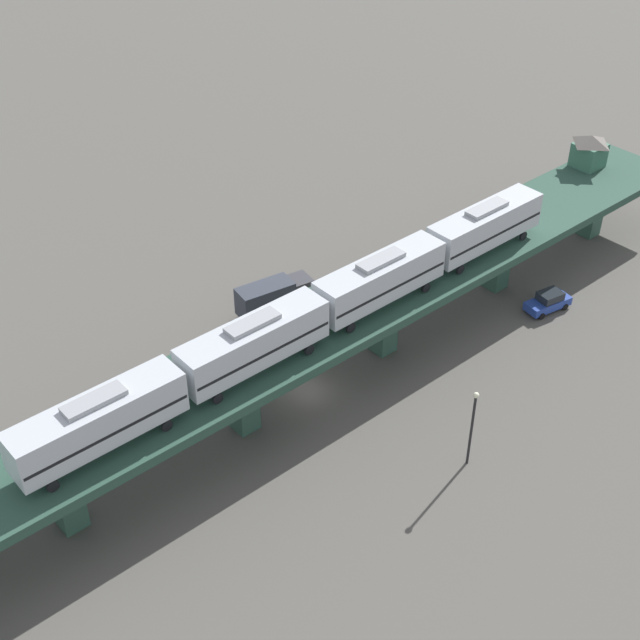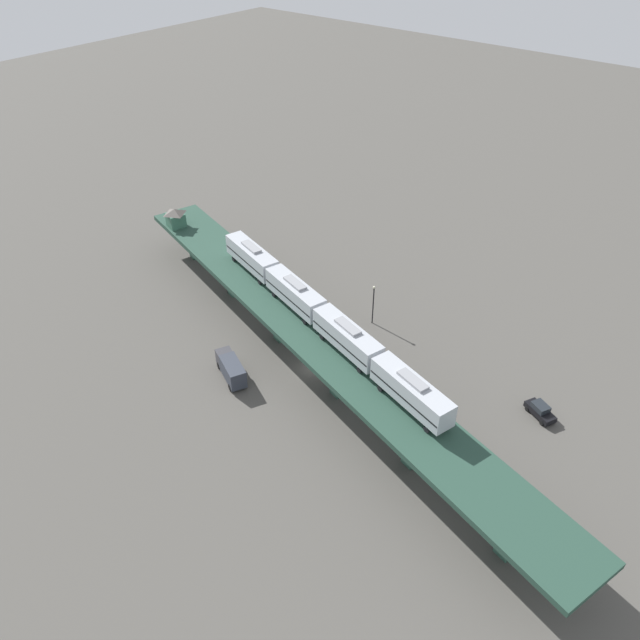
{
  "view_description": "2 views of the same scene",
  "coord_description": "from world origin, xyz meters",
  "px_view_note": "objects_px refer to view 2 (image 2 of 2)",
  "views": [
    {
      "loc": [
        -31.02,
        46.11,
        48.29
      ],
      "look_at": [
        -1.36,
        0.33,
        8.04
      ],
      "focal_mm": 50.0,
      "sensor_mm": 36.0,
      "label": 1
    },
    {
      "loc": [
        52.62,
        44.2,
        59.14
      ],
      "look_at": [
        -1.36,
        0.33,
        8.04
      ],
      "focal_mm": 35.0,
      "sensor_mm": 36.0,
      "label": 2
    }
  ],
  "objects_px": {
    "signal_hut": "(175,217)",
    "street_lamp": "(373,302)",
    "subway_train": "(320,314)",
    "street_car_black": "(540,410)",
    "delivery_truck": "(231,368)",
    "street_car_blue": "(262,277)"
  },
  "relations": [
    {
      "from": "signal_hut",
      "to": "street_lamp",
      "type": "distance_m",
      "value": 39.82
    },
    {
      "from": "subway_train",
      "to": "street_car_black",
      "type": "height_order",
      "value": "subway_train"
    },
    {
      "from": "street_car_black",
      "to": "delivery_truck",
      "type": "height_order",
      "value": "delivery_truck"
    },
    {
      "from": "signal_hut",
      "to": "delivery_truck",
      "type": "relative_size",
      "value": 0.53
    },
    {
      "from": "subway_train",
      "to": "street_car_blue",
      "type": "bearing_deg",
      "value": -116.33
    },
    {
      "from": "street_car_black",
      "to": "street_car_blue",
      "type": "height_order",
      "value": "same"
    },
    {
      "from": "street_lamp",
      "to": "subway_train",
      "type": "bearing_deg",
      "value": -0.04
    },
    {
      "from": "signal_hut",
      "to": "street_car_blue",
      "type": "height_order",
      "value": "signal_hut"
    },
    {
      "from": "delivery_truck",
      "to": "street_car_blue",
      "type": "bearing_deg",
      "value": -146.23
    },
    {
      "from": "signal_hut",
      "to": "street_lamp",
      "type": "bearing_deg",
      "value": 98.3
    },
    {
      "from": "signal_hut",
      "to": "delivery_truck",
      "type": "bearing_deg",
      "value": 60.62
    },
    {
      "from": "delivery_truck",
      "to": "street_lamp",
      "type": "xyz_separation_m",
      "value": [
        -23.32,
        7.92,
        2.35
      ]
    },
    {
      "from": "subway_train",
      "to": "signal_hut",
      "type": "height_order",
      "value": "subway_train"
    },
    {
      "from": "street_car_black",
      "to": "street_car_blue",
      "type": "bearing_deg",
      "value": -90.78
    },
    {
      "from": "street_car_blue",
      "to": "street_lamp",
      "type": "xyz_separation_m",
      "value": [
        -2.27,
        21.99,
        3.17
      ]
    },
    {
      "from": "subway_train",
      "to": "street_car_black",
      "type": "bearing_deg",
      "value": 109.26
    },
    {
      "from": "signal_hut",
      "to": "subway_train",
      "type": "bearing_deg",
      "value": 79.25
    },
    {
      "from": "signal_hut",
      "to": "delivery_truck",
      "type": "distance_m",
      "value": 36.48
    },
    {
      "from": "subway_train",
      "to": "delivery_truck",
      "type": "xyz_separation_m",
      "value": [
        10.17,
        -7.91,
        -7.32
      ]
    },
    {
      "from": "street_car_black",
      "to": "delivery_truck",
      "type": "xyz_separation_m",
      "value": [
        20.35,
        -37.05,
        0.82
      ]
    },
    {
      "from": "street_car_black",
      "to": "street_lamp",
      "type": "xyz_separation_m",
      "value": [
        -2.97,
        -29.14,
        3.17
      ]
    },
    {
      "from": "signal_hut",
      "to": "delivery_truck",
      "type": "height_order",
      "value": "signal_hut"
    }
  ]
}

